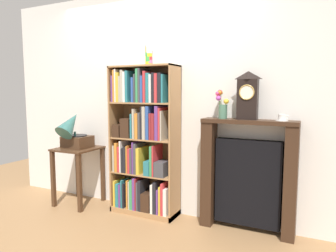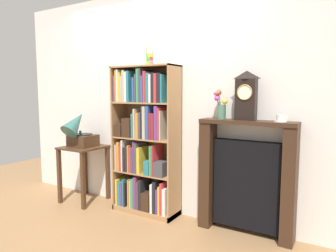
# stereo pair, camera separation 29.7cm
# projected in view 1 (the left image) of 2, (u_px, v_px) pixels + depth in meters

# --- Properties ---
(ground_plane) EXTENTS (7.49, 6.40, 0.02)m
(ground_plane) POSITION_uv_depth(u_px,v_px,m) (139.00, 217.00, 3.54)
(ground_plane) COLOR #997047
(wall_back) EXTENTS (4.49, 0.08, 2.60)m
(wall_back) POSITION_uv_depth(u_px,v_px,m) (162.00, 102.00, 3.63)
(wall_back) COLOR silver
(wall_back) RESTS_ON ground
(bookshelf) EXTENTS (0.80, 0.30, 1.71)m
(bookshelf) POSITION_uv_depth(u_px,v_px,m) (143.00, 145.00, 3.56)
(bookshelf) COLOR #A87A4C
(bookshelf) RESTS_ON ground
(cup_stack) EXTENTS (0.08, 0.08, 0.23)m
(cup_stack) POSITION_uv_depth(u_px,v_px,m) (149.00, 55.00, 3.39)
(cup_stack) COLOR yellow
(cup_stack) RESTS_ON bookshelf
(side_table_left) EXTENTS (0.48, 0.50, 0.72)m
(side_table_left) POSITION_uv_depth(u_px,v_px,m) (78.00, 163.00, 3.90)
(side_table_left) COLOR #472D1C
(side_table_left) RESTS_ON ground
(gramophone) EXTENTS (0.31, 0.45, 0.50)m
(gramophone) POSITION_uv_depth(u_px,v_px,m) (74.00, 132.00, 3.81)
(gramophone) COLOR #472D1C
(gramophone) RESTS_ON side_table_left
(fireplace_mantel) EXTENTS (0.94, 0.22, 1.15)m
(fireplace_mantel) POSITION_uv_depth(u_px,v_px,m) (248.00, 177.00, 3.14)
(fireplace_mantel) COLOR #382316
(fireplace_mantel) RESTS_ON ground
(mantel_clock) EXTENTS (0.20, 0.11, 0.48)m
(mantel_clock) POSITION_uv_depth(u_px,v_px,m) (248.00, 95.00, 3.04)
(mantel_clock) COLOR black
(mantel_clock) RESTS_ON fireplace_mantel
(flower_vase) EXTENTS (0.14, 0.12, 0.30)m
(flower_vase) POSITION_uv_depth(u_px,v_px,m) (222.00, 106.00, 3.16)
(flower_vase) COLOR #4C7A60
(flower_vase) RESTS_ON fireplace_mantel
(teacup_with_saucer) EXTENTS (0.12, 0.11, 0.06)m
(teacup_with_saucer) POSITION_uv_depth(u_px,v_px,m) (282.00, 118.00, 2.92)
(teacup_with_saucer) COLOR white
(teacup_with_saucer) RESTS_ON fireplace_mantel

